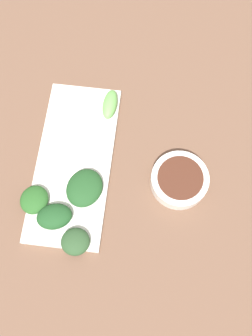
% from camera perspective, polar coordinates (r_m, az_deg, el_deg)
% --- Properties ---
extents(tabletop, '(2.10, 2.10, 0.02)m').
position_cam_1_polar(tabletop, '(0.70, -1.69, -2.24)').
color(tabletop, brown).
rests_on(tabletop, ground).
extents(sauce_bowl, '(0.10, 0.10, 0.03)m').
position_cam_1_polar(sauce_bowl, '(0.68, 8.15, -1.83)').
color(sauce_bowl, silver).
rests_on(sauce_bowl, tabletop).
extents(serving_plate, '(0.14, 0.32, 0.01)m').
position_cam_1_polar(serving_plate, '(0.71, -7.89, 0.81)').
color(serving_plate, silver).
rests_on(serving_plate, tabletop).
extents(broccoli_leafy_0, '(0.07, 0.06, 0.02)m').
position_cam_1_polar(broccoli_leafy_0, '(0.67, -10.88, -7.27)').
color(broccoli_leafy_0, '#1B451F').
rests_on(broccoli_leafy_0, serving_plate).
extents(broccoli_leafy_1, '(0.06, 0.06, 0.02)m').
position_cam_1_polar(broccoli_leafy_1, '(0.65, -7.72, -11.07)').
color(broccoli_leafy_1, '#284626').
rests_on(broccoli_leafy_1, serving_plate).
extents(broccoli_leafy_2, '(0.08, 0.09, 0.02)m').
position_cam_1_polar(broccoli_leafy_2, '(0.67, -6.35, -3.03)').
color(broccoli_leafy_2, '#1E4820').
rests_on(broccoli_leafy_2, serving_plate).
extents(broccoli_stalk_3, '(0.03, 0.06, 0.02)m').
position_cam_1_polar(broccoli_stalk_3, '(0.73, -2.46, 9.68)').
color(broccoli_stalk_3, '#65AC50').
rests_on(broccoli_stalk_3, serving_plate).
extents(broccoli_leafy_4, '(0.06, 0.06, 0.02)m').
position_cam_1_polar(broccoli_leafy_4, '(0.68, -13.82, -4.73)').
color(broccoli_leafy_4, '#245520').
rests_on(broccoli_leafy_4, serving_plate).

